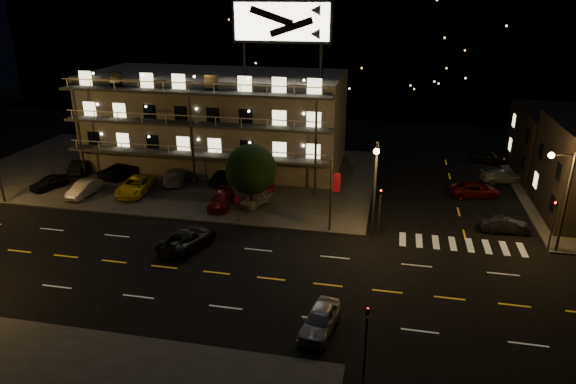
% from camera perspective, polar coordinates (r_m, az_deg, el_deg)
% --- Properties ---
extents(ground, '(140.00, 140.00, 0.00)m').
position_cam_1_polar(ground, '(36.78, -4.97, -9.25)').
color(ground, black).
rests_on(ground, ground).
extents(curb_nw, '(44.00, 24.00, 0.15)m').
position_cam_1_polar(curb_nw, '(58.52, -12.60, 2.21)').
color(curb_nw, '#333230').
rests_on(curb_nw, ground).
extents(motel, '(28.00, 13.80, 18.10)m').
position_cam_1_polar(motel, '(59.06, -7.85, 8.02)').
color(motel, gray).
rests_on(motel, ground).
extents(hill_backdrop, '(120.00, 25.00, 24.00)m').
position_cam_1_polar(hill_backdrop, '(100.51, 3.06, 17.12)').
color(hill_backdrop, black).
rests_on(hill_backdrop, ground).
extents(streetlight_nc, '(0.44, 1.92, 8.00)m').
position_cam_1_polar(streetlight_nc, '(40.58, 9.65, 1.25)').
color(streetlight_nc, '#2D2D30').
rests_on(streetlight_nc, ground).
extents(streetlight_ne, '(1.92, 0.44, 8.00)m').
position_cam_1_polar(streetlight_ne, '(42.80, 28.19, 0.01)').
color(streetlight_ne, '#2D2D30').
rests_on(streetlight_ne, ground).
extents(signal_nw, '(0.20, 0.27, 4.60)m').
position_cam_1_polar(signal_nw, '(41.95, 10.17, -1.62)').
color(signal_nw, '#2D2D30').
rests_on(signal_nw, ground).
extents(signal_sw, '(0.20, 0.27, 4.60)m').
position_cam_1_polar(signal_sw, '(27.03, 8.66, -15.41)').
color(signal_sw, '#2D2D30').
rests_on(signal_sw, ground).
extents(signal_ne, '(0.27, 0.20, 4.60)m').
position_cam_1_polar(signal_ne, '(43.76, 27.42, -2.81)').
color(signal_ne, '#2D2D30').
rests_on(signal_ne, ground).
extents(banner_north, '(0.83, 0.16, 6.40)m').
position_cam_1_polar(banner_north, '(41.78, 4.88, -0.17)').
color(banner_north, '#2D2D30').
rests_on(banner_north, ground).
extents(stop_sign, '(0.91, 0.11, 2.61)m').
position_cam_1_polar(stop_sign, '(44.17, -5.62, -1.39)').
color(stop_sign, '#2D2D30').
rests_on(stop_sign, ground).
extents(tree, '(4.78, 4.60, 6.02)m').
position_cam_1_polar(tree, '(46.21, -4.19, 2.36)').
color(tree, black).
rests_on(tree, curb_nw).
extents(lot_car_0, '(2.99, 4.30, 1.36)m').
position_cam_1_polar(lot_car_0, '(57.16, -24.96, 1.03)').
color(lot_car_0, black).
rests_on(lot_car_0, curb_nw).
extents(lot_car_1, '(1.65, 4.33, 1.41)m').
position_cam_1_polar(lot_car_1, '(53.73, -21.77, 0.33)').
color(lot_car_1, '#9C9BA1').
rests_on(lot_car_1, curb_nw).
extents(lot_car_2, '(2.99, 5.71, 1.53)m').
position_cam_1_polar(lot_car_2, '(52.75, -16.58, 0.69)').
color(lot_car_2, yellow).
rests_on(lot_car_2, curb_nw).
extents(lot_car_3, '(2.25, 4.68, 1.31)m').
position_cam_1_polar(lot_car_3, '(47.79, -7.42, -0.85)').
color(lot_car_3, '#5D0E0D').
rests_on(lot_car_3, curb_nw).
extents(lot_car_4, '(2.81, 3.92, 1.24)m').
position_cam_1_polar(lot_car_4, '(47.82, -3.54, -0.74)').
color(lot_car_4, '#9C9BA1').
rests_on(lot_car_4, curb_nw).
extents(lot_car_5, '(2.45, 4.64, 1.45)m').
position_cam_1_polar(lot_car_5, '(60.85, -22.00, 2.67)').
color(lot_car_5, black).
rests_on(lot_car_5, curb_nw).
extents(lot_car_6, '(4.02, 5.75, 1.46)m').
position_cam_1_polar(lot_car_6, '(57.97, -17.95, 2.33)').
color(lot_car_6, black).
rests_on(lot_car_6, curb_nw).
extents(lot_car_7, '(3.48, 5.50, 1.48)m').
position_cam_1_polar(lot_car_7, '(54.77, -12.43, 1.81)').
color(lot_car_7, '#9C9BA1').
rests_on(lot_car_7, curb_nw).
extents(lot_car_8, '(1.82, 4.32, 1.46)m').
position_cam_1_polar(lot_car_8, '(53.71, -7.33, 1.75)').
color(lot_car_8, black).
rests_on(lot_car_8, curb_nw).
extents(lot_car_9, '(2.51, 3.93, 1.22)m').
position_cam_1_polar(lot_car_9, '(52.01, -2.45, 1.11)').
color(lot_car_9, '#5D0E0D').
rests_on(lot_car_9, curb_nw).
extents(side_car_0, '(3.95, 1.53, 1.28)m').
position_cam_1_polar(side_car_0, '(46.34, 23.03, -3.40)').
color(side_car_0, black).
rests_on(side_car_0, ground).
extents(side_car_1, '(5.25, 3.30, 1.35)m').
position_cam_1_polar(side_car_1, '(53.47, 20.02, 0.27)').
color(side_car_1, '#5D0E0D').
rests_on(side_car_1, ground).
extents(side_car_2, '(4.72, 2.88, 1.28)m').
position_cam_1_polar(side_car_2, '(58.55, 22.67, 1.64)').
color(side_car_2, '#9C9BA1').
rests_on(side_car_2, ground).
extents(side_car_3, '(4.55, 2.80, 1.44)m').
position_cam_1_polar(side_car_3, '(64.90, 21.44, 3.70)').
color(side_car_3, black).
rests_on(side_car_3, ground).
extents(road_car_east, '(2.34, 4.50, 1.46)m').
position_cam_1_polar(road_car_east, '(31.03, 3.57, -13.97)').
color(road_car_east, '#9C9BA1').
rests_on(road_car_east, ground).
extents(road_car_west, '(3.89, 5.82, 1.48)m').
position_cam_1_polar(road_car_west, '(40.88, -11.08, -5.13)').
color(road_car_west, black).
rests_on(road_car_west, ground).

